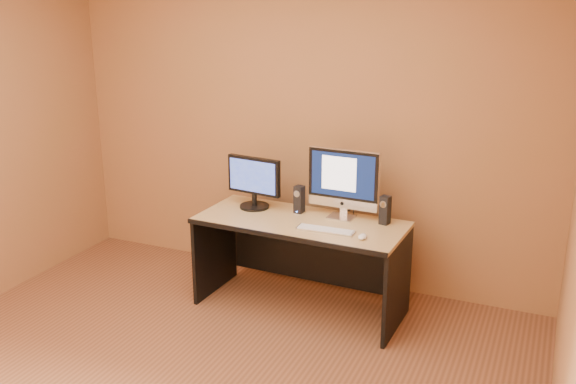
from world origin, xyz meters
name	(u,v)px	position (x,y,z in m)	size (l,w,h in m)	color
walls	(154,188)	(0.00, 0.00, 1.30)	(4.00, 4.00, 2.60)	#955F3C
desk	(300,265)	(0.23, 1.41, 0.35)	(1.49, 0.65, 0.69)	tan
imac	(342,184)	(0.48, 1.59, 0.95)	(0.53, 0.20, 0.51)	silver
second_monitor	(254,183)	(-0.20, 1.54, 0.89)	(0.45, 0.22, 0.39)	black
speaker_left	(299,199)	(0.16, 1.57, 0.79)	(0.06, 0.07, 0.21)	black
speaker_right	(385,210)	(0.80, 1.58, 0.79)	(0.06, 0.07, 0.21)	black
keyboard	(325,230)	(0.47, 1.28, 0.70)	(0.40, 0.11, 0.02)	silver
mouse	(362,236)	(0.75, 1.24, 0.71)	(0.05, 0.10, 0.03)	silver
cable_a	(354,214)	(0.54, 1.69, 0.69)	(0.01, 0.01, 0.21)	black
cable_b	(344,213)	(0.46, 1.69, 0.69)	(0.01, 0.01, 0.17)	black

